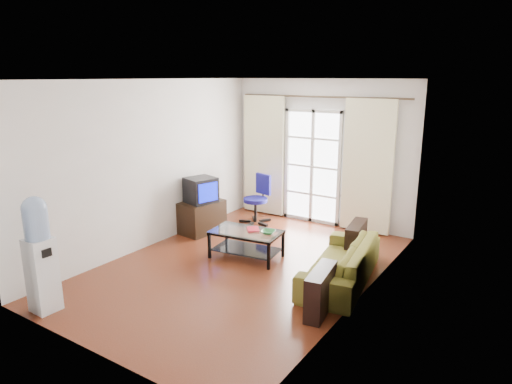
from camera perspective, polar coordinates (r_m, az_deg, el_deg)
floor at (r=6.85m, az=-1.71°, el=-9.32°), size 5.20×5.20×0.00m
ceiling at (r=6.27m, az=-1.90°, el=13.90°), size 5.20×5.20×0.00m
wall_back at (r=8.65m, az=8.17°, el=4.89°), size 3.60×0.02×2.70m
wall_front at (r=4.62m, az=-20.67°, el=-4.21°), size 3.60×0.02×2.70m
wall_left at (r=7.58m, az=-13.03°, el=3.35°), size 0.02×5.20×2.70m
wall_right at (r=5.62m, az=13.42°, el=-0.47°), size 0.02×5.20×2.70m
french_door at (r=8.71m, az=7.06°, el=3.16°), size 1.16×0.06×2.15m
curtain_rod at (r=8.45m, az=8.13°, el=11.71°), size 3.30×0.04×0.04m
curtain_left at (r=9.13m, az=0.98°, el=4.58°), size 0.90×0.07×2.35m
curtain_right at (r=8.21m, az=13.78°, el=3.06°), size 0.90×0.07×2.35m
radiator at (r=8.48m, az=12.53°, el=-2.57°), size 0.64×0.12×0.64m
sofa at (r=6.41m, az=10.54°, el=-8.60°), size 2.10×1.30×0.55m
coffee_table at (r=7.08m, az=-1.21°, el=-6.08°), size 1.13×0.74×0.43m
bowl at (r=6.90m, az=1.53°, el=-5.04°), size 0.32×0.32×0.05m
book at (r=7.06m, az=-1.11°, el=-4.71°), size 0.42×0.42×0.02m
remote at (r=7.00m, az=1.22°, el=-4.91°), size 0.16×0.11×0.02m
tv_stand at (r=8.28m, az=-6.80°, el=-3.09°), size 0.61×0.83×0.57m
crt_tv at (r=8.12m, az=-6.99°, el=0.28°), size 0.58×0.59×0.44m
task_chair at (r=8.71m, az=0.09°, el=-2.15°), size 0.77×0.77×0.94m
water_cooler at (r=5.95m, az=-25.44°, el=-6.82°), size 0.31×0.30×1.42m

